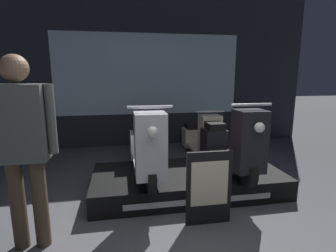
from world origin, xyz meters
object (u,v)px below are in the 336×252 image
object	(u,v)px
scooter_display_left	(146,148)
scooter_backrow_1	(200,138)
scooter_display_right	(230,144)
price_sign_board	(209,188)
person_left_browsing	(22,139)
scooter_backrow_0	(149,141)

from	to	relation	value
scooter_display_left	scooter_backrow_1	xyz separation A→B (m)	(1.16, 1.40, -0.27)
scooter_display_right	price_sign_board	size ratio (longest dim) A/B	1.98
scooter_display_left	person_left_browsing	distance (m)	1.45
scooter_backrow_0	scooter_backrow_1	xyz separation A→B (m)	(0.97, 0.00, 0.00)
scooter_backrow_0	person_left_browsing	distance (m)	2.66
scooter_backrow_1	person_left_browsing	bearing A→B (deg)	-135.96
scooter_backrow_1	price_sign_board	bearing A→B (deg)	-105.11
scooter_backrow_1	price_sign_board	world-z (taller)	scooter_backrow_1
scooter_backrow_0	scooter_display_right	bearing A→B (deg)	-56.09
scooter_backrow_1	price_sign_board	distance (m)	2.23
person_left_browsing	price_sign_board	size ratio (longest dim) A/B	2.17
scooter_display_right	price_sign_board	xyz separation A→B (m)	(-0.56, -0.76, -0.24)
scooter_backrow_0	price_sign_board	size ratio (longest dim) A/B	1.98
scooter_display_left	person_left_browsing	bearing A→B (deg)	-144.18
scooter_display_left	scooter_display_right	size ratio (longest dim) A/B	1.00
scooter_backrow_0	scooter_backrow_1	world-z (taller)	same
scooter_display_left	scooter_backrow_1	world-z (taller)	scooter_display_left
scooter_backrow_1	person_left_browsing	world-z (taller)	person_left_browsing
person_left_browsing	price_sign_board	world-z (taller)	person_left_browsing
scooter_backrow_0	person_left_browsing	bearing A→B (deg)	-120.91
price_sign_board	person_left_browsing	bearing A→B (deg)	-177.96
scooter_backrow_1	price_sign_board	size ratio (longest dim) A/B	1.98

